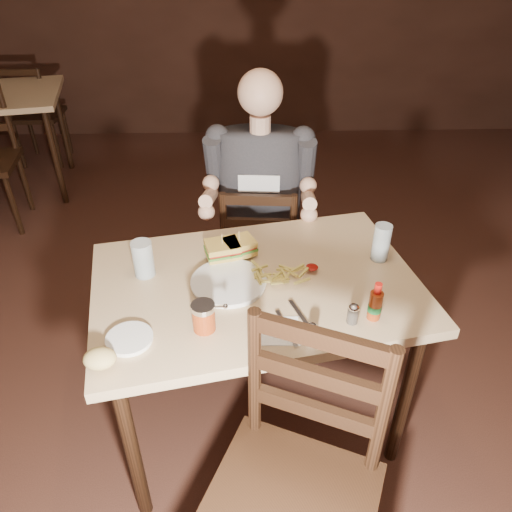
{
  "coord_description": "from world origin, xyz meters",
  "views": [
    {
      "loc": [
        0.16,
        -1.39,
        1.87
      ],
      "look_at": [
        0.21,
        0.07,
        0.85
      ],
      "focal_mm": 35.0,
      "sensor_mm": 36.0,
      "label": 1
    }
  ],
  "objects_px": {
    "main_table": "(256,300)",
    "glass_left": "(143,259)",
    "chair_far": "(260,251)",
    "syrup_dispenser": "(204,317)",
    "chair_near": "(289,509)",
    "hot_sauce": "(376,301)",
    "side_plate": "(130,340)",
    "dinner_plate": "(229,283)",
    "glass_right": "(381,243)",
    "diner": "(260,173)",
    "bg_chair_far": "(38,114)",
    "bg_table": "(4,105)"
  },
  "relations": [
    {
      "from": "main_table",
      "to": "glass_left",
      "type": "relative_size",
      "value": 9.3
    },
    {
      "from": "chair_far",
      "to": "main_table",
      "type": "bearing_deg",
      "value": 91.47
    },
    {
      "from": "syrup_dispenser",
      "to": "chair_near",
      "type": "bearing_deg",
      "value": -72.91
    },
    {
      "from": "glass_left",
      "to": "syrup_dispenser",
      "type": "bearing_deg",
      "value": -51.88
    },
    {
      "from": "hot_sauce",
      "to": "side_plate",
      "type": "xyz_separation_m",
      "value": [
        -0.78,
        -0.08,
        -0.06
      ]
    },
    {
      "from": "dinner_plate",
      "to": "glass_right",
      "type": "relative_size",
      "value": 1.78
    },
    {
      "from": "chair_far",
      "to": "hot_sauce",
      "type": "height_order",
      "value": "hot_sauce"
    },
    {
      "from": "chair_far",
      "to": "syrup_dispenser",
      "type": "bearing_deg",
      "value": 81.88
    },
    {
      "from": "diner",
      "to": "side_plate",
      "type": "bearing_deg",
      "value": -110.33
    },
    {
      "from": "main_table",
      "to": "dinner_plate",
      "type": "bearing_deg",
      "value": -172.56
    },
    {
      "from": "chair_near",
      "to": "syrup_dispenser",
      "type": "distance_m",
      "value": 0.6
    },
    {
      "from": "glass_right",
      "to": "bg_chair_far",
      "type": "bearing_deg",
      "value": 129.8
    },
    {
      "from": "chair_far",
      "to": "hot_sauce",
      "type": "xyz_separation_m",
      "value": [
        0.34,
        -0.9,
        0.42
      ]
    },
    {
      "from": "glass_left",
      "to": "side_plate",
      "type": "xyz_separation_m",
      "value": [
        0.0,
        -0.34,
        -0.06
      ]
    },
    {
      "from": "diner",
      "to": "side_plate",
      "type": "relative_size",
      "value": 6.3
    },
    {
      "from": "diner",
      "to": "hot_sauce",
      "type": "xyz_separation_m",
      "value": [
        0.34,
        -0.86,
        -0.05
      ]
    },
    {
      "from": "hot_sauce",
      "to": "glass_left",
      "type": "bearing_deg",
      "value": 161.54
    },
    {
      "from": "chair_far",
      "to": "side_plate",
      "type": "xyz_separation_m",
      "value": [
        -0.44,
        -0.99,
        0.35
      ]
    },
    {
      "from": "chair_far",
      "to": "syrup_dispenser",
      "type": "height_order",
      "value": "syrup_dispenser"
    },
    {
      "from": "hot_sauce",
      "to": "main_table",
      "type": "bearing_deg",
      "value": 151.96
    },
    {
      "from": "diner",
      "to": "dinner_plate",
      "type": "height_order",
      "value": "diner"
    },
    {
      "from": "glass_left",
      "to": "hot_sauce",
      "type": "xyz_separation_m",
      "value": [
        0.78,
        -0.26,
        0.0
      ]
    },
    {
      "from": "glass_right",
      "to": "syrup_dispenser",
      "type": "distance_m",
      "value": 0.74
    },
    {
      "from": "glass_right",
      "to": "side_plate",
      "type": "bearing_deg",
      "value": -154.62
    },
    {
      "from": "glass_left",
      "to": "side_plate",
      "type": "height_order",
      "value": "glass_left"
    },
    {
      "from": "main_table",
      "to": "chair_near",
      "type": "relative_size",
      "value": 1.29
    },
    {
      "from": "chair_far",
      "to": "side_plate",
      "type": "distance_m",
      "value": 1.14
    },
    {
      "from": "chair_near",
      "to": "side_plate",
      "type": "bearing_deg",
      "value": 163.39
    },
    {
      "from": "main_table",
      "to": "glass_right",
      "type": "height_order",
      "value": "glass_right"
    },
    {
      "from": "dinner_plate",
      "to": "chair_near",
      "type": "bearing_deg",
      "value": -75.99
    },
    {
      "from": "main_table",
      "to": "bg_chair_far",
      "type": "height_order",
      "value": "bg_chair_far"
    },
    {
      "from": "glass_right",
      "to": "syrup_dispenser",
      "type": "xyz_separation_m",
      "value": [
        -0.65,
        -0.37,
        -0.02
      ]
    },
    {
      "from": "chair_far",
      "to": "diner",
      "type": "bearing_deg",
      "value": 90.0
    },
    {
      "from": "dinner_plate",
      "to": "bg_chair_far",
      "type": "bearing_deg",
      "value": 120.58
    },
    {
      "from": "glass_right",
      "to": "chair_far",
      "type": "bearing_deg",
      "value": 127.24
    },
    {
      "from": "main_table",
      "to": "chair_far",
      "type": "relative_size",
      "value": 1.52
    },
    {
      "from": "bg_table",
      "to": "diner",
      "type": "distance_m",
      "value": 2.46
    },
    {
      "from": "bg_table",
      "to": "syrup_dispenser",
      "type": "height_order",
      "value": "syrup_dispenser"
    },
    {
      "from": "diner",
      "to": "syrup_dispenser",
      "type": "height_order",
      "value": "diner"
    },
    {
      "from": "bg_chair_far",
      "to": "syrup_dispenser",
      "type": "distance_m",
      "value": 3.5
    },
    {
      "from": "main_table",
      "to": "bg_table",
      "type": "relative_size",
      "value": 1.36
    },
    {
      "from": "syrup_dispenser",
      "to": "side_plate",
      "type": "relative_size",
      "value": 0.7
    },
    {
      "from": "glass_left",
      "to": "hot_sauce",
      "type": "relative_size",
      "value": 0.98
    },
    {
      "from": "side_plate",
      "to": "main_table",
      "type": "bearing_deg",
      "value": 35.15
    },
    {
      "from": "syrup_dispenser",
      "to": "side_plate",
      "type": "height_order",
      "value": "syrup_dispenser"
    },
    {
      "from": "bg_chair_far",
      "to": "chair_near",
      "type": "bearing_deg",
      "value": 117.99
    },
    {
      "from": "bg_table",
      "to": "diner",
      "type": "height_order",
      "value": "diner"
    },
    {
      "from": "bg_table",
      "to": "glass_left",
      "type": "relative_size",
      "value": 6.81
    },
    {
      "from": "chair_near",
      "to": "glass_right",
      "type": "distance_m",
      "value": 0.97
    },
    {
      "from": "chair_far",
      "to": "diner",
      "type": "xyz_separation_m",
      "value": [
        -0.0,
        -0.05,
        0.46
      ]
    }
  ]
}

